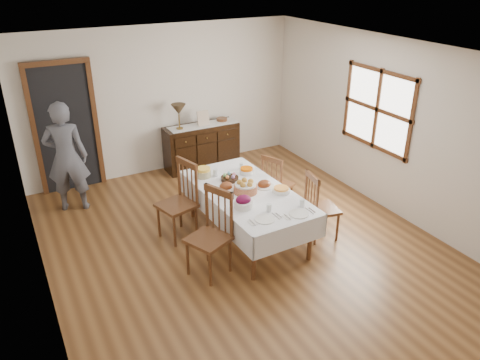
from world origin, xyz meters
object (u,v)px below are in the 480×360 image
chair_right_far (276,183)px  chair_right_near (319,206)px  chair_left_far (180,200)px  dining_table (246,196)px  person (66,154)px  chair_left_near (211,233)px  sideboard (202,146)px  table_lamp (179,110)px

chair_right_far → chair_right_near: bearing=163.5°
chair_left_far → dining_table: bearing=44.3°
person → chair_left_near: bearing=133.1°
sideboard → person: bearing=-167.9°
chair_right_far → dining_table: bearing=96.3°
chair_left_near → table_lamp: (0.79, 3.02, 0.62)m
chair_left_far → person: size_ratio=0.60×
chair_right_far → table_lamp: (-0.73, 2.08, 0.70)m
chair_left_near → chair_right_far: size_ratio=1.17×
chair_right_far → sideboard: chair_right_far is taller
chair_right_near → person: size_ratio=0.53×
chair_left_near → chair_left_far: 0.97m
chair_right_near → chair_right_far: 0.94m
dining_table → table_lamp: bearing=87.7°
chair_right_near → person: person is taller
person → chair_right_far: bearing=167.3°
table_lamp → person: bearing=-166.1°
chair_left_near → dining_table: bearing=99.4°
chair_left_far → table_lamp: (0.82, 2.04, 0.62)m
dining_table → chair_right_near: size_ratio=2.17×
chair_left_near → table_lamp: bearing=141.5°
chair_left_near → sideboard: bearing=134.5°
chair_left_near → chair_left_far: size_ratio=0.99×
chair_left_far → chair_right_far: size_ratio=1.18×
chair_left_near → person: size_ratio=0.60×
chair_left_far → chair_right_near: 1.93m
chair_left_far → sideboard: 2.42m
person → table_lamp: person is taller
person → dining_table: bearing=151.8°
sideboard → person: 2.55m
chair_left_far → chair_right_far: (1.55, -0.03, -0.08)m
dining_table → chair_left_near: bearing=-148.5°
chair_right_far → sideboard: bearing=-15.6°
chair_right_near → person: 3.83m
chair_right_near → sideboard: size_ratio=0.72×
chair_right_near → chair_right_far: size_ratio=1.04×
chair_right_far → table_lamp: 2.31m
sideboard → chair_right_far: bearing=-81.7°
dining_table → table_lamp: size_ratio=4.66×
chair_left_near → chair_right_far: chair_left_near is taller
dining_table → sideboard: sideboard is taller
sideboard → chair_right_near: bearing=-81.9°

